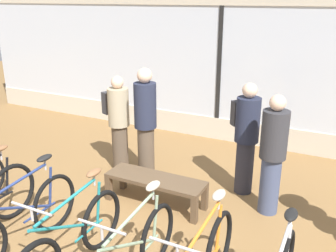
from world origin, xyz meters
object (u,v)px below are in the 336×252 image
customer_by_window (246,135)px  customer_near_bench (145,123)px  bicycle_center (73,241)px  bicycle_center_left (21,222)px  customer_mid_floor (273,153)px  customer_near_rack (118,120)px  display_bench (155,182)px

customer_by_window → customer_near_bench: 1.51m
bicycle_center → customer_near_bench: bearing=100.4°
bicycle_center_left → customer_near_bench: (0.33, 2.21, 0.55)m
customer_mid_floor → customer_near_bench: size_ratio=0.92×
customer_near_rack → customer_by_window: size_ratio=0.96×
customer_near_rack → customer_by_window: 2.07m
customer_mid_floor → display_bench: bearing=-160.2°
customer_near_rack → customer_near_bench: customer_near_bench is taller
bicycle_center_left → display_bench: (0.84, 1.58, -0.05)m
bicycle_center_left → display_bench: bicycle_center_left is taller
display_bench → customer_by_window: size_ratio=0.85×
display_bench → customer_near_bench: size_ratio=0.79×
display_bench → customer_near_bench: customer_near_bench is taller
bicycle_center_left → customer_by_window: size_ratio=1.08×
bicycle_center_left → bicycle_center: 0.73m
display_bench → customer_near_bench: (-0.51, 0.63, 0.60)m
bicycle_center_left → customer_near_bench: size_ratio=1.01×
bicycle_center_left → customer_near_rack: customer_near_rack is taller
customer_near_bench → customer_by_window: bearing=11.1°
bicycle_center_left → bicycle_center: (0.73, -0.00, -0.01)m
bicycle_center_left → customer_by_window: customer_by_window is taller
display_bench → customer_near_rack: customer_near_rack is taller
customer_near_rack → customer_near_bench: bearing=-11.5°
bicycle_center_left → customer_mid_floor: (2.28, 2.10, 0.46)m
bicycle_center_left → customer_near_bench: customer_near_bench is taller
customer_near_rack → customer_by_window: (2.06, 0.17, 0.04)m
customer_mid_floor → customer_near_bench: (-1.95, 0.11, 0.09)m
bicycle_center → display_bench: (0.10, 1.58, -0.04)m
display_bench → bicycle_center: bearing=-93.8°
customer_mid_floor → customer_by_window: bearing=139.2°
bicycle_center_left → customer_mid_floor: size_ratio=1.10×
bicycle_center → customer_mid_floor: customer_mid_floor is taller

